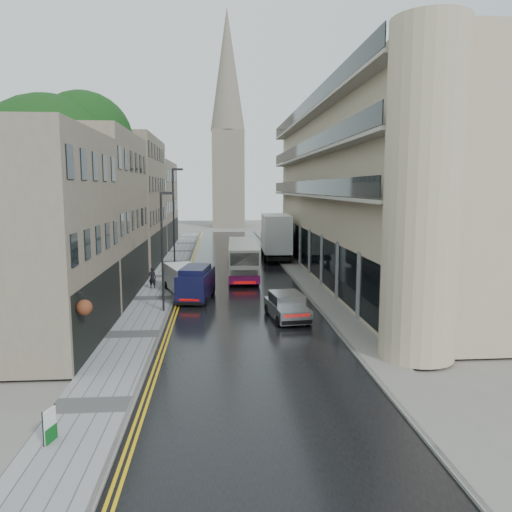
{
  "coord_description": "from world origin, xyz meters",
  "views": [
    {
      "loc": [
        -1.55,
        -13.87,
        7.45
      ],
      "look_at": [
        0.9,
        18.0,
        3.04
      ],
      "focal_mm": 35.0,
      "sensor_mm": 36.0,
      "label": 1
    }
  ],
  "objects": [
    {
      "name": "estate_sign",
      "position": [
        -6.47,
        0.15,
        0.62
      ],
      "size": [
        0.24,
        0.59,
        0.99
      ],
      "primitive_type": null,
      "rotation": [
        0.0,
        0.0,
        -0.28
      ],
      "color": "silver",
      "rests_on": "left_sidewalk"
    },
    {
      "name": "modern_block",
      "position": [
        10.3,
        26.0,
        7.0
      ],
      "size": [
        8.0,
        40.0,
        14.0
      ],
      "primitive_type": null,
      "color": "tan",
      "rests_on": "ground"
    },
    {
      "name": "ground",
      "position": [
        0.0,
        0.0,
        0.0
      ],
      "size": [
        200.0,
        200.0,
        0.0
      ],
      "primitive_type": "plane",
      "color": "slate",
      "rests_on": "ground"
    },
    {
      "name": "right_sidewalk",
      "position": [
        5.4,
        27.5,
        0.06
      ],
      "size": [
        1.8,
        85.0,
        0.12
      ],
      "primitive_type": "cube",
      "color": "slate",
      "rests_on": "ground"
    },
    {
      "name": "silver_hatchback",
      "position": [
        1.69,
        12.02,
        0.79
      ],
      "size": [
        2.27,
        4.27,
        1.53
      ],
      "primitive_type": null,
      "rotation": [
        0.0,
        0.0,
        0.12
      ],
      "color": "#9B9A9E",
      "rests_on": "road"
    },
    {
      "name": "pedestrian",
      "position": [
        -6.35,
        22.44,
        0.9
      ],
      "size": [
        0.64,
        0.49,
        1.56
      ],
      "primitive_type": "imported",
      "rotation": [
        0.0,
        0.0,
        2.92
      ],
      "color": "black",
      "rests_on": "left_sidewalk"
    },
    {
      "name": "white_lorry",
      "position": [
        3.09,
        35.14,
        2.37
      ],
      "size": [
        2.98,
        9.05,
        4.71
      ],
      "primitive_type": null,
      "rotation": [
        0.0,
        0.0,
        -0.03
      ],
      "color": "silver",
      "rests_on": "road"
    },
    {
      "name": "white_van",
      "position": [
        -4.3,
        19.21,
        1.03
      ],
      "size": [
        3.23,
        4.84,
        2.02
      ],
      "primitive_type": null,
      "rotation": [
        0.0,
        0.0,
        0.32
      ],
      "color": "silver",
      "rests_on": "road"
    },
    {
      "name": "lamp_post_far",
      "position": [
        -5.69,
        33.56,
        4.65
      ],
      "size": [
        1.04,
        0.36,
        9.06
      ],
      "primitive_type": null,
      "rotation": [
        0.0,
        0.0,
        0.13
      ],
      "color": "black",
      "rests_on": "left_sidewalk"
    },
    {
      "name": "tree_far",
      "position": [
        -12.2,
        33.0,
        6.23
      ],
      "size": [
        9.24,
        9.24,
        12.46
      ],
      "primitive_type": null,
      "color": "black",
      "rests_on": "ground"
    },
    {
      "name": "road",
      "position": [
        0.0,
        27.5,
        0.01
      ],
      "size": [
        9.0,
        85.0,
        0.02
      ],
      "primitive_type": "cube",
      "color": "black",
      "rests_on": "ground"
    },
    {
      "name": "old_shop_row",
      "position": [
        -9.45,
        30.0,
        6.0
      ],
      "size": [
        4.5,
        56.0,
        12.0
      ],
      "primitive_type": null,
      "color": "gray",
      "rests_on": "ground"
    },
    {
      "name": "tree_near",
      "position": [
        -12.5,
        20.0,
        6.95
      ],
      "size": [
        10.56,
        10.56,
        13.89
      ],
      "primitive_type": null,
      "color": "black",
      "rests_on": "ground"
    },
    {
      "name": "navy_van",
      "position": [
        -4.11,
        17.43,
        1.19
      ],
      "size": [
        2.52,
        4.83,
        2.35
      ],
      "primitive_type": null,
      "rotation": [
        0.0,
        0.0,
        -0.15
      ],
      "color": "black",
      "rests_on": "road"
    },
    {
      "name": "cream_bus",
      "position": [
        -0.62,
        24.86,
        1.44
      ],
      "size": [
        2.68,
        10.46,
        2.84
      ],
      "primitive_type": null,
      "rotation": [
        0.0,
        0.0,
        -0.03
      ],
      "color": "beige",
      "rests_on": "road"
    },
    {
      "name": "lamp_post_near",
      "position": [
        -4.84,
        15.63,
        3.64
      ],
      "size": [
        0.8,
        0.43,
        7.04
      ],
      "primitive_type": null,
      "rotation": [
        0.0,
        0.0,
        0.34
      ],
      "color": "black",
      "rests_on": "left_sidewalk"
    },
    {
      "name": "left_sidewalk",
      "position": [
        -5.85,
        27.5,
        0.06
      ],
      "size": [
        2.7,
        85.0,
        0.12
      ],
      "primitive_type": "cube",
      "color": "gray",
      "rests_on": "ground"
    },
    {
      "name": "church_spire",
      "position": [
        0.5,
        82.0,
        20.0
      ],
      "size": [
        6.4,
        6.4,
        40.0
      ],
      "primitive_type": null,
      "color": "#71665A",
      "rests_on": "ground"
    }
  ]
}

